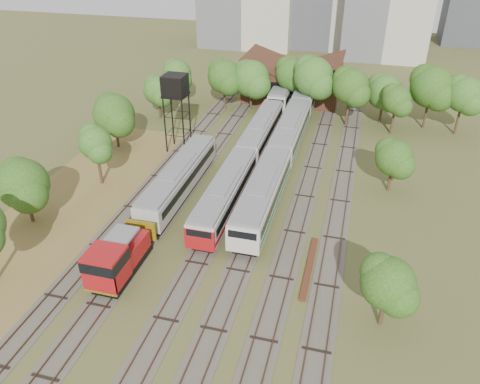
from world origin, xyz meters
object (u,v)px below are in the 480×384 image
(railcar_green_set, at_px, (290,132))
(water_tower, at_px, (175,87))
(shunter_locomotive, at_px, (116,260))
(railcar_red_set, at_px, (245,159))

(railcar_green_set, relative_size, water_tower, 5.02)
(shunter_locomotive, xyz_separation_m, water_tower, (-4.53, 26.29, 6.76))
(railcar_green_set, xyz_separation_m, water_tower, (-14.53, -4.81, 6.62))
(railcar_red_set, bearing_deg, shunter_locomotive, -105.35)
(railcar_red_set, height_order, shunter_locomotive, shunter_locomotive)
(shunter_locomotive, height_order, water_tower, water_tower)
(shunter_locomotive, bearing_deg, railcar_green_set, 72.17)
(railcar_red_set, relative_size, water_tower, 3.33)
(railcar_green_set, distance_m, water_tower, 16.68)
(railcar_red_set, distance_m, railcar_green_set, 10.07)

